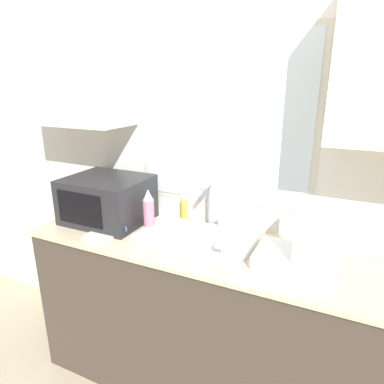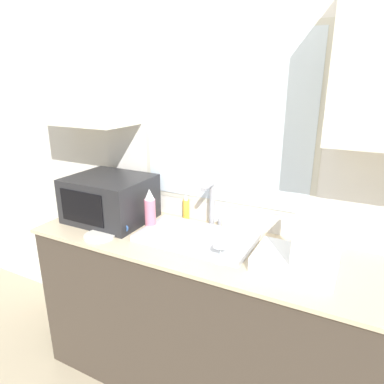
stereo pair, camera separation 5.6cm
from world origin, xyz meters
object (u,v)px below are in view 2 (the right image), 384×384
(faucet, at_px, (212,202))
(spray_bottle, at_px, (150,210))
(soap_bottle, at_px, (186,209))
(dish_rack, at_px, (295,259))
(wine_glass, at_px, (221,241))
(mug_near_sink, at_px, (118,227))
(microwave, at_px, (110,198))

(faucet, relative_size, spray_bottle, 1.16)
(faucet, distance_m, soap_bottle, 0.22)
(spray_bottle, bearing_deg, soap_bottle, 64.28)
(dish_rack, xyz_separation_m, wine_glass, (-0.32, -0.09, 0.06))
(soap_bottle, relative_size, wine_glass, 1.00)
(soap_bottle, height_order, mug_near_sink, soap_bottle)
(dish_rack, height_order, wine_glass, dish_rack)
(soap_bottle, relative_size, mug_near_sink, 1.26)
(microwave, height_order, wine_glass, microwave)
(mug_near_sink, relative_size, wine_glass, 0.79)
(mug_near_sink, bearing_deg, wine_glass, -2.15)
(microwave, xyz_separation_m, soap_bottle, (0.40, 0.21, -0.07))
(microwave, distance_m, dish_rack, 1.11)
(faucet, xyz_separation_m, microwave, (-0.59, -0.17, -0.02))
(dish_rack, distance_m, mug_near_sink, 0.94)
(microwave, xyz_separation_m, wine_glass, (0.79, -0.17, -0.03))
(spray_bottle, relative_size, soap_bottle, 1.64)
(microwave, xyz_separation_m, dish_rack, (1.11, -0.08, -0.08))
(dish_rack, distance_m, wine_glass, 0.34)
(dish_rack, relative_size, soap_bottle, 2.44)
(mug_near_sink, xyz_separation_m, wine_glass, (0.62, -0.02, 0.07))
(faucet, bearing_deg, microwave, -164.39)
(faucet, bearing_deg, dish_rack, -24.97)
(faucet, distance_m, microwave, 0.61)
(microwave, distance_m, spray_bottle, 0.29)
(faucet, xyz_separation_m, dish_rack, (0.52, -0.24, -0.11))
(microwave, height_order, soap_bottle, microwave)
(dish_rack, bearing_deg, mug_near_sink, -175.71)
(faucet, relative_size, soap_bottle, 1.90)
(microwave, bearing_deg, spray_bottle, -1.99)
(spray_bottle, bearing_deg, microwave, 178.01)
(microwave, xyz_separation_m, mug_near_sink, (0.17, -0.15, -0.09))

